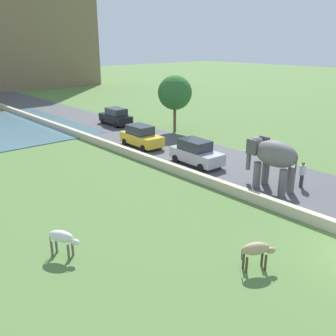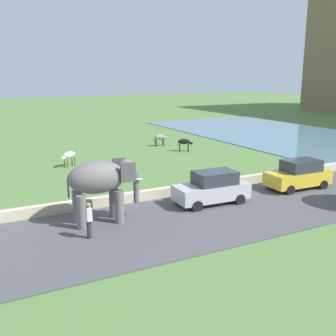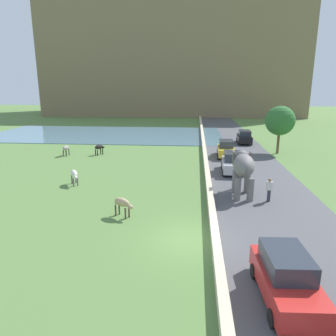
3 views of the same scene
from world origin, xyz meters
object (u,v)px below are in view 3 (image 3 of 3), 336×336
at_px(car_red, 286,277).
at_px(cow_black, 99,147).
at_px(person_beside_elephant, 269,190).
at_px(car_yellow, 226,149).
at_px(cow_grey, 66,148).
at_px(car_black, 244,137).
at_px(cow_white, 74,174).
at_px(car_silver, 232,163).
at_px(elephant, 243,167).
at_px(cow_tan, 123,203).

height_order(car_red, cow_black, car_red).
height_order(person_beside_elephant, car_yellow, car_yellow).
bearing_deg(car_red, cow_grey, 127.49).
height_order(person_beside_elephant, car_black, car_black).
distance_m(person_beside_elephant, cow_black, 20.43).
bearing_deg(cow_black, cow_white, -82.89).
bearing_deg(cow_grey, car_silver, -17.39).
bearing_deg(car_red, elephant, 89.94).
relative_size(car_silver, car_red, 1.00).
bearing_deg(car_yellow, cow_black, -179.73).
bearing_deg(person_beside_elephant, car_silver, 102.37).
relative_size(car_yellow, car_red, 0.99).
height_order(car_silver, cow_tan, car_silver).
xyz_separation_m(person_beside_elephant, car_yellow, (-1.58, 13.48, 0.03)).
distance_m(cow_white, cow_grey, 11.15).
distance_m(elephant, car_yellow, 12.39).
bearing_deg(car_black, car_red, -95.67).
xyz_separation_m(elephant, car_red, (-0.01, -11.04, -1.14)).
distance_m(car_yellow, cow_tan, 18.22).
distance_m(car_red, cow_white, 17.63).
xyz_separation_m(elephant, cow_white, (-12.48, 1.43, -1.20)).
height_order(car_black, cow_tan, car_black).
xyz_separation_m(person_beside_elephant, car_black, (1.56, 21.83, 0.03)).
distance_m(elephant, person_beside_elephant, 2.26).
height_order(cow_white, cow_tan, same).
bearing_deg(car_yellow, cow_grey, -177.17).
bearing_deg(cow_white, person_beside_elephant, -10.32).
relative_size(car_silver, cow_white, 2.98).
distance_m(car_yellow, cow_white, 16.58).
height_order(car_red, cow_white, car_red).
bearing_deg(cow_grey, cow_tan, -57.94).
xyz_separation_m(car_black, cow_white, (-15.62, -19.27, -0.06)).
distance_m(person_beside_elephant, car_yellow, 13.57).
bearing_deg(cow_tan, cow_black, 111.22).
relative_size(person_beside_elephant, cow_grey, 1.17).
bearing_deg(car_black, elephant, -98.63).
height_order(person_beside_elephant, car_silver, car_silver).
bearing_deg(car_black, cow_black, -153.63).
xyz_separation_m(person_beside_elephant, car_red, (-1.59, -9.90, 0.03)).
xyz_separation_m(person_beside_elephant, cow_black, (-15.41, 13.41, -0.04)).
bearing_deg(person_beside_elephant, cow_tan, -160.46).
xyz_separation_m(cow_white, cow_tan, (5.09, -5.74, 0.00)).
distance_m(elephant, car_red, 11.10).
distance_m(car_black, car_red, 31.88).
relative_size(cow_white, cow_grey, 0.98).
xyz_separation_m(cow_black, cow_tan, (6.44, -16.59, 0.00)).
bearing_deg(car_silver, car_black, 77.86).
bearing_deg(cow_black, person_beside_elephant, -41.03).
height_order(person_beside_elephant, car_red, car_red).
height_order(car_yellow, car_red, same).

